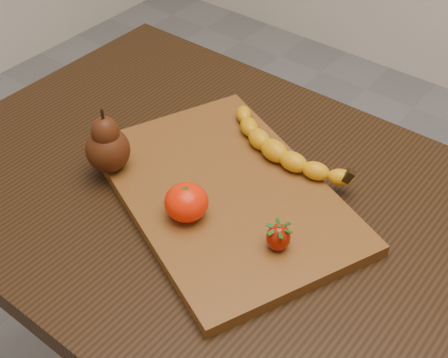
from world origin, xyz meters
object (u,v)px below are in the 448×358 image
Objects in this scene: cutting_board at (224,193)px; mandarin at (186,202)px; table at (218,234)px; pear at (106,140)px.

mandarin reaches higher than cutting_board.
pear is at bearing -154.28° from table.
table is 8.81× the size of pear.
cutting_board is at bearing 86.17° from mandarin.
pear reaches higher than cutting_board.
table is 2.22× the size of cutting_board.
cutting_board is at bearing -15.27° from table.
pear is 1.70× the size of mandarin.
table is at bearing -172.36° from cutting_board.
table is 14.97× the size of mandarin.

